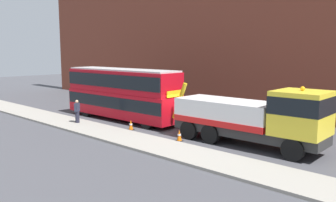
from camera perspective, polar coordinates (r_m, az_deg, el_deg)
name	(u,v)px	position (r m, az deg, el deg)	size (l,w,h in m)	color
ground_plane	(183,131)	(24.47, 2.39, -4.80)	(120.00, 120.00, 0.00)	#424247
near_kerb	(137,141)	(21.54, -4.97, -6.42)	(60.00, 2.80, 0.15)	gray
building_facade	(252,19)	(31.23, 13.45, 12.68)	(60.00, 1.50, 16.00)	brown
recovery_tow_truck	(253,116)	(20.69, 13.61, -2.44)	(10.17, 2.83, 3.67)	#2D2D2D
double_decker_bus	(122,92)	(28.18, -7.49, 1.46)	(11.09, 2.78, 4.06)	#B70C19
pedestrian_onlooker	(77,112)	(27.08, -14.44, -1.67)	(0.41, 0.47, 1.71)	#232333
traffic_cone_near_bus	(131,125)	(24.72, -6.01, -3.90)	(0.36, 0.36, 0.72)	orange
traffic_cone_midway	(179,136)	(21.60, 1.83, -5.62)	(0.36, 0.36, 0.72)	orange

